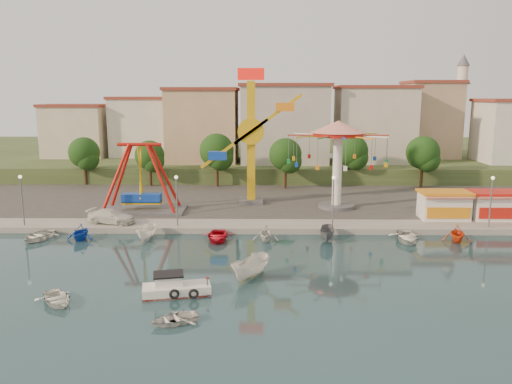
{
  "coord_description": "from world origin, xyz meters",
  "views": [
    {
      "loc": [
        0.92,
        -36.88,
        13.85
      ],
      "look_at": [
        0.11,
        14.0,
        4.0
      ],
      "focal_mm": 35.0,
      "sensor_mm": 36.0,
      "label": 1
    }
  ],
  "objects_px": {
    "pirate_ship_ride": "(141,179)",
    "cabin_motorboat": "(175,289)",
    "skiff": "(251,268)",
    "kamikaze_tower": "(255,141)",
    "wave_swinger": "(338,145)",
    "van": "(111,216)",
    "rowboat_a": "(57,299)"
  },
  "relations": [
    {
      "from": "pirate_ship_ride",
      "to": "van",
      "type": "xyz_separation_m",
      "value": [
        -1.9,
        -5.54,
        -3.06
      ]
    },
    {
      "from": "kamikaze_tower",
      "to": "rowboat_a",
      "type": "xyz_separation_m",
      "value": [
        -12.86,
        -29.57,
        -8.04
      ]
    },
    {
      "from": "kamikaze_tower",
      "to": "wave_swinger",
      "type": "height_order",
      "value": "kamikaze_tower"
    },
    {
      "from": "kamikaze_tower",
      "to": "skiff",
      "type": "xyz_separation_m",
      "value": [
        0.17,
        -24.72,
        -7.53
      ]
    },
    {
      "from": "skiff",
      "to": "cabin_motorboat",
      "type": "bearing_deg",
      "value": -117.66
    },
    {
      "from": "van",
      "to": "kamikaze_tower",
      "type": "bearing_deg",
      "value": -42.1
    },
    {
      "from": "wave_swinger",
      "to": "van",
      "type": "height_order",
      "value": "wave_swinger"
    },
    {
      "from": "van",
      "to": "wave_swinger",
      "type": "bearing_deg",
      "value": -58.93
    },
    {
      "from": "rowboat_a",
      "to": "skiff",
      "type": "relative_size",
      "value": 0.75
    },
    {
      "from": "skiff",
      "to": "pirate_ship_ride",
      "type": "bearing_deg",
      "value": 154.72
    },
    {
      "from": "pirate_ship_ride",
      "to": "rowboat_a",
      "type": "xyz_separation_m",
      "value": [
        0.16,
        -24.91,
        -4.05
      ]
    },
    {
      "from": "wave_swinger",
      "to": "rowboat_a",
      "type": "height_order",
      "value": "wave_swinger"
    },
    {
      "from": "pirate_ship_ride",
      "to": "kamikaze_tower",
      "type": "relative_size",
      "value": 0.61
    },
    {
      "from": "cabin_motorboat",
      "to": "van",
      "type": "height_order",
      "value": "van"
    },
    {
      "from": "pirate_ship_ride",
      "to": "van",
      "type": "height_order",
      "value": "pirate_ship_ride"
    },
    {
      "from": "wave_swinger",
      "to": "kamikaze_tower",
      "type": "bearing_deg",
      "value": 166.47
    },
    {
      "from": "kamikaze_tower",
      "to": "cabin_motorboat",
      "type": "height_order",
      "value": "kamikaze_tower"
    },
    {
      "from": "pirate_ship_ride",
      "to": "rowboat_a",
      "type": "bearing_deg",
      "value": -89.62
    },
    {
      "from": "pirate_ship_ride",
      "to": "cabin_motorboat",
      "type": "height_order",
      "value": "pirate_ship_ride"
    },
    {
      "from": "wave_swinger",
      "to": "van",
      "type": "xyz_separation_m",
      "value": [
        -24.79,
        -7.84,
        -6.86
      ]
    },
    {
      "from": "skiff",
      "to": "kamikaze_tower",
      "type": "bearing_deg",
      "value": 121.78
    },
    {
      "from": "kamikaze_tower",
      "to": "wave_swinger",
      "type": "relative_size",
      "value": 1.42
    },
    {
      "from": "pirate_ship_ride",
      "to": "van",
      "type": "relative_size",
      "value": 1.97
    },
    {
      "from": "wave_swinger",
      "to": "skiff",
      "type": "bearing_deg",
      "value": -113.46
    },
    {
      "from": "kamikaze_tower",
      "to": "rowboat_a",
      "type": "bearing_deg",
      "value": -113.5
    },
    {
      "from": "rowboat_a",
      "to": "skiff",
      "type": "xyz_separation_m",
      "value": [
        13.03,
        4.85,
        0.52
      ]
    },
    {
      "from": "wave_swinger",
      "to": "van",
      "type": "bearing_deg",
      "value": -162.46
    },
    {
      "from": "kamikaze_tower",
      "to": "cabin_motorboat",
      "type": "bearing_deg",
      "value": -100.39
    },
    {
      "from": "cabin_motorboat",
      "to": "rowboat_a",
      "type": "height_order",
      "value": "cabin_motorboat"
    },
    {
      "from": "wave_swinger",
      "to": "van",
      "type": "distance_m",
      "value": 26.89
    },
    {
      "from": "wave_swinger",
      "to": "cabin_motorboat",
      "type": "distance_m",
      "value": 30.59
    },
    {
      "from": "kamikaze_tower",
      "to": "pirate_ship_ride",
      "type": "bearing_deg",
      "value": -160.28
    }
  ]
}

